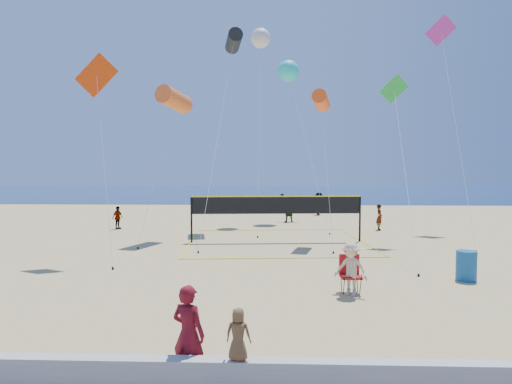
{
  "coord_description": "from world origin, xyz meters",
  "views": [
    {
      "loc": [
        -0.42,
        -10.59,
        3.86
      ],
      "look_at": [
        -0.89,
        2.0,
        3.2
      ],
      "focal_mm": 32.0,
      "sensor_mm": 36.0,
      "label": 1
    }
  ],
  "objects_px": {
    "woman": "(188,334)",
    "camp_chair": "(350,271)",
    "trash_barrel": "(466,266)",
    "volleyball_net": "(276,210)"
  },
  "relations": [
    {
      "from": "woman",
      "to": "camp_chair",
      "type": "bearing_deg",
      "value": -98.6
    },
    {
      "from": "trash_barrel",
      "to": "camp_chair",
      "type": "bearing_deg",
      "value": -158.66
    },
    {
      "from": "camp_chair",
      "to": "volleyball_net",
      "type": "xyz_separation_m",
      "value": [
        -2.22,
        9.66,
        1.0
      ]
    },
    {
      "from": "woman",
      "to": "trash_barrel",
      "type": "height_order",
      "value": "woman"
    },
    {
      "from": "woman",
      "to": "camp_chair",
      "type": "distance_m",
      "value": 7.28
    },
    {
      "from": "camp_chair",
      "to": "woman",
      "type": "bearing_deg",
      "value": -124.78
    },
    {
      "from": "trash_barrel",
      "to": "volleyball_net",
      "type": "relative_size",
      "value": 0.1
    },
    {
      "from": "camp_chair",
      "to": "volleyball_net",
      "type": "height_order",
      "value": "volleyball_net"
    },
    {
      "from": "woman",
      "to": "camp_chair",
      "type": "height_order",
      "value": "woman"
    },
    {
      "from": "volleyball_net",
      "to": "trash_barrel",
      "type": "bearing_deg",
      "value": -55.75
    }
  ]
}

